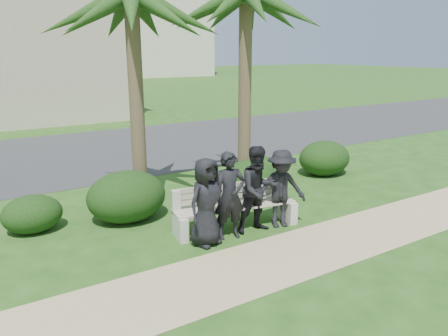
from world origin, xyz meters
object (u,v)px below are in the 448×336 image
(man_b, at_px, (230,196))
(palm_left, at_px, (131,0))
(man_d, at_px, (281,189))
(man_c, at_px, (258,189))
(man_a, at_px, (206,202))
(park_bench, at_px, (235,210))

(man_b, height_order, palm_left, palm_left)
(man_d, bearing_deg, man_b, -165.55)
(man_c, bearing_deg, man_a, -174.92)
(man_b, relative_size, man_c, 0.97)
(palm_left, bearing_deg, man_b, -75.33)
(park_bench, distance_m, man_c, 0.64)
(man_c, distance_m, palm_left, 4.67)
(park_bench, bearing_deg, man_d, -14.99)
(park_bench, height_order, man_b, man_b)
(man_a, relative_size, man_c, 0.95)
(man_a, height_order, palm_left, palm_left)
(man_a, distance_m, palm_left, 4.51)
(man_b, bearing_deg, park_bench, 54.47)
(man_a, bearing_deg, man_b, -11.45)
(man_d, bearing_deg, man_c, -166.66)
(park_bench, height_order, man_d, man_d)
(man_b, xyz_separation_m, man_d, (1.15, -0.08, -0.04))
(man_a, xyz_separation_m, man_b, (0.52, 0.03, 0.02))
(park_bench, bearing_deg, palm_left, 123.08)
(man_b, bearing_deg, man_d, 7.56)
(park_bench, bearing_deg, man_a, -148.90)
(man_a, bearing_deg, man_c, -14.91)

